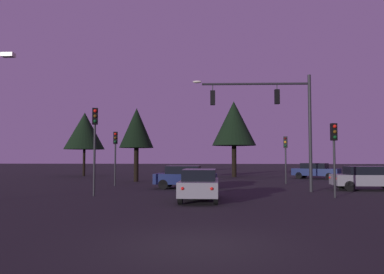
% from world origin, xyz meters
% --- Properties ---
extents(ground_plane, '(168.00, 168.00, 0.00)m').
position_xyz_m(ground_plane, '(0.00, 24.50, 0.00)').
color(ground_plane, black).
rests_on(ground_plane, ground).
extents(traffic_signal_mast_arm, '(7.29, 0.51, 7.18)m').
position_xyz_m(traffic_signal_mast_arm, '(4.22, 13.81, 4.98)').
color(traffic_signal_mast_arm, '#232326').
rests_on(traffic_signal_mast_arm, ground).
extents(traffic_light_corner_left, '(0.32, 0.36, 3.87)m').
position_xyz_m(traffic_light_corner_left, '(6.68, 10.64, 2.76)').
color(traffic_light_corner_left, '#232326').
rests_on(traffic_light_corner_left, ground).
extents(traffic_light_corner_right, '(0.37, 0.39, 4.78)m').
position_xyz_m(traffic_light_corner_right, '(-6.07, 10.67, 3.37)').
color(traffic_light_corner_right, '#232326').
rests_on(traffic_light_corner_right, ground).
extents(traffic_light_median, '(0.35, 0.38, 3.73)m').
position_xyz_m(traffic_light_median, '(6.04, 20.36, 2.66)').
color(traffic_light_median, '#232326').
rests_on(traffic_light_median, ground).
extents(traffic_light_far_side, '(0.34, 0.37, 3.97)m').
position_xyz_m(traffic_light_far_side, '(-6.81, 17.59, 2.82)').
color(traffic_light_far_side, '#232326').
rests_on(traffic_light_far_side, ground).
extents(car_nearside_lane, '(1.84, 4.31, 1.52)m').
position_xyz_m(car_nearside_lane, '(-0.29, 8.90, 0.79)').
color(car_nearside_lane, gray).
rests_on(car_nearside_lane, ground).
extents(car_crossing_left, '(4.27, 2.21, 1.52)m').
position_xyz_m(car_crossing_left, '(-1.53, 15.74, 0.80)').
color(car_crossing_left, '#0F1947').
rests_on(car_crossing_left, ground).
extents(car_crossing_right, '(4.46, 1.90, 1.52)m').
position_xyz_m(car_crossing_right, '(10.15, 15.12, 0.80)').
color(car_crossing_right, gray).
rests_on(car_crossing_right, ground).
extents(car_far_lane, '(4.68, 3.80, 1.52)m').
position_xyz_m(car_far_lane, '(10.33, 27.66, 0.80)').
color(car_far_lane, '#0F1947').
rests_on(car_far_lane, ground).
extents(tree_behind_sign, '(4.68, 4.68, 8.10)m').
position_xyz_m(tree_behind_sign, '(2.55, 30.35, 5.69)').
color(tree_behind_sign, black).
rests_on(tree_behind_sign, ground).
extents(tree_left_far, '(2.96, 2.96, 6.38)m').
position_xyz_m(tree_left_far, '(-6.29, 22.45, 4.60)').
color(tree_left_far, black).
rests_on(tree_left_far, ground).
extents(tree_center_horizon, '(4.47, 4.47, 7.13)m').
position_xyz_m(tree_center_horizon, '(-14.10, 31.34, 5.05)').
color(tree_center_horizon, black).
rests_on(tree_center_horizon, ground).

